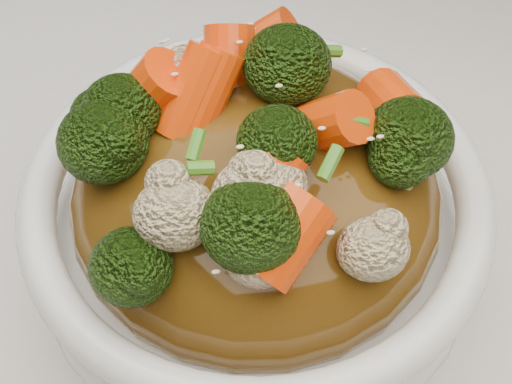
{
  "coord_description": "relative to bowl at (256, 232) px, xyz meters",
  "views": [
    {
      "loc": [
        -0.02,
        -0.19,
        1.11
      ],
      "look_at": [
        0.01,
        0.02,
        0.83
      ],
      "focal_mm": 50.0,
      "sensor_mm": 36.0,
      "label": 1
    }
  ],
  "objects": [
    {
      "name": "tablecloth",
      "position": [
        -0.01,
        -0.02,
        -0.07
      ],
      "size": [
        1.2,
        0.8,
        0.04
      ],
      "primitive_type": "cube",
      "color": "white",
      "rests_on": "dining_table"
    },
    {
      "name": "bowl",
      "position": [
        0.0,
        0.0,
        0.0
      ],
      "size": [
        0.28,
        0.28,
        0.09
      ],
      "primitive_type": null,
      "rotation": [
        0.0,
        0.0,
        -0.26
      ],
      "color": "white",
      "rests_on": "tablecloth"
    },
    {
      "name": "sauce_base",
      "position": [
        0.0,
        -0.0,
        0.03
      ],
      "size": [
        0.22,
        0.22,
        0.1
      ],
      "primitive_type": "ellipsoid",
      "rotation": [
        0.0,
        0.0,
        -0.26
      ],
      "color": "#53340E",
      "rests_on": "bowl"
    },
    {
      "name": "carrots",
      "position": [
        0.0,
        -0.0,
        0.1
      ],
      "size": [
        0.22,
        0.22,
        0.05
      ],
      "primitive_type": null,
      "rotation": [
        0.0,
        0.0,
        -0.26
      ],
      "color": "#FC4708",
      "rests_on": "sauce_base"
    },
    {
      "name": "broccoli",
      "position": [
        0.0,
        -0.0,
        0.1
      ],
      "size": [
        0.22,
        0.22,
        0.05
      ],
      "primitive_type": null,
      "rotation": [
        0.0,
        0.0,
        -0.26
      ],
      "color": "black",
      "rests_on": "sauce_base"
    },
    {
      "name": "cauliflower",
      "position": [
        0.0,
        -0.0,
        0.09
      ],
      "size": [
        0.22,
        0.22,
        0.04
      ],
      "primitive_type": null,
      "rotation": [
        0.0,
        0.0,
        -0.26
      ],
      "color": "beige",
      "rests_on": "sauce_base"
    },
    {
      "name": "scallions",
      "position": [
        0.0,
        0.0,
        0.1
      ],
      "size": [
        0.17,
        0.17,
        0.02
      ],
      "primitive_type": null,
      "rotation": [
        0.0,
        0.0,
        -0.26
      ],
      "color": "#40821E",
      "rests_on": "sauce_base"
    },
    {
      "name": "sesame_seeds",
      "position": [
        0.0,
        0.0,
        0.1
      ],
      "size": [
        0.2,
        0.2,
        0.01
      ],
      "primitive_type": null,
      "rotation": [
        0.0,
        0.0,
        -0.26
      ],
      "color": "beige",
      "rests_on": "sauce_base"
    }
  ]
}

